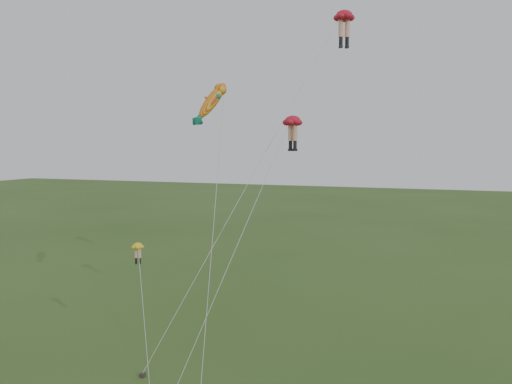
% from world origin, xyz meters
% --- Properties ---
extents(ground, '(300.00, 300.00, 0.00)m').
position_xyz_m(ground, '(0.00, 0.00, 0.00)').
color(ground, '#2F4C1B').
rests_on(ground, ground).
extents(legs_kite_red_high, '(10.24, 13.51, 23.07)m').
position_xyz_m(legs_kite_red_high, '(6.29, 11.06, 22.15)').
color(legs_kite_red_high, red).
rests_on(legs_kite_red_high, ground).
extents(legs_kite_red_mid, '(5.20, 8.82, 15.48)m').
position_xyz_m(legs_kite_red_mid, '(4.66, 4.59, 14.66)').
color(legs_kite_red_mid, red).
rests_on(legs_kite_red_mid, ground).
extents(legs_kite_yellow, '(4.42, 5.52, 7.42)m').
position_xyz_m(legs_kite_yellow, '(-4.45, 1.58, 6.61)').
color(legs_kite_yellow, yellow).
rests_on(legs_kite_yellow, ground).
extents(fish_kite, '(4.16, 9.17, 18.07)m').
position_xyz_m(fish_kite, '(-1.14, 5.63, 16.51)').
color(fish_kite, gold).
rests_on(fish_kite, ground).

